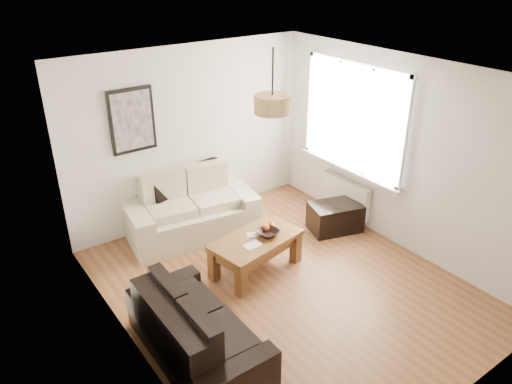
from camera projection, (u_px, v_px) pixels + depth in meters
floor at (284, 285)px, 6.05m from camera, size 4.50×4.50×0.00m
ceiling at (291, 75)px, 4.90m from camera, size 3.80×4.50×0.00m
wall_back at (190, 136)px, 7.11m from camera, size 3.80×0.04×2.60m
wall_front at (468, 294)px, 3.84m from camera, size 3.80×0.04×2.60m
wall_left at (126, 245)px, 4.48m from camera, size 0.04×4.50×2.60m
wall_right at (399, 154)px, 6.47m from camera, size 0.04×4.50×2.60m
window_bay at (355, 118)px, 6.90m from camera, size 0.14×1.90×1.60m
radiator at (346, 196)px, 7.42m from camera, size 0.10×0.90×0.52m
poster at (132, 121)px, 6.46m from camera, size 0.62×0.04×0.87m
pendant_shade at (272, 104)px, 5.28m from camera, size 0.40×0.40×0.20m
loveseat_cream at (190, 205)px, 6.98m from camera, size 1.93×1.24×0.90m
sofa_leather at (197, 327)px, 4.86m from camera, size 0.83×1.68×0.73m
coffee_table at (256, 254)px, 6.26m from camera, size 1.25×0.83×0.47m
ottoman at (335, 217)px, 7.17m from camera, size 0.83×0.66×0.42m
cushion_left at (164, 186)px, 6.86m from camera, size 0.39×0.19×0.37m
cushion_right at (207, 174)px, 7.23m from camera, size 0.41×0.18×0.40m
fruit_bowl at (268, 233)px, 6.20m from camera, size 0.31×0.31×0.07m
orange_a at (272, 225)px, 6.36m from camera, size 0.06×0.06×0.06m
orange_b at (272, 224)px, 6.38m from camera, size 0.08×0.08×0.08m
orange_c at (266, 228)px, 6.30m from camera, size 0.09×0.09×0.09m
papers at (253, 245)px, 6.00m from camera, size 0.23×0.17×0.01m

